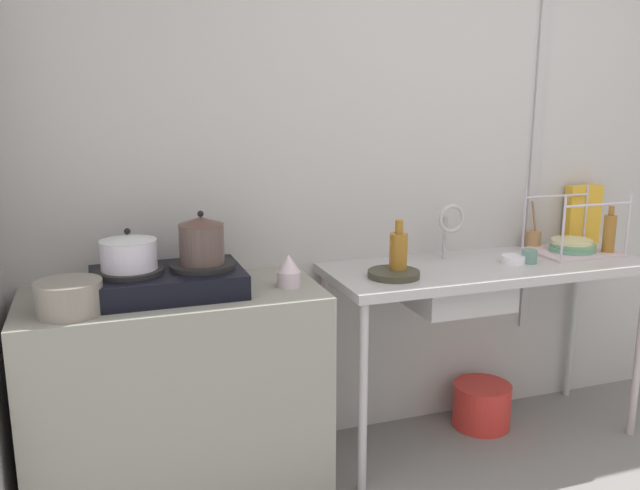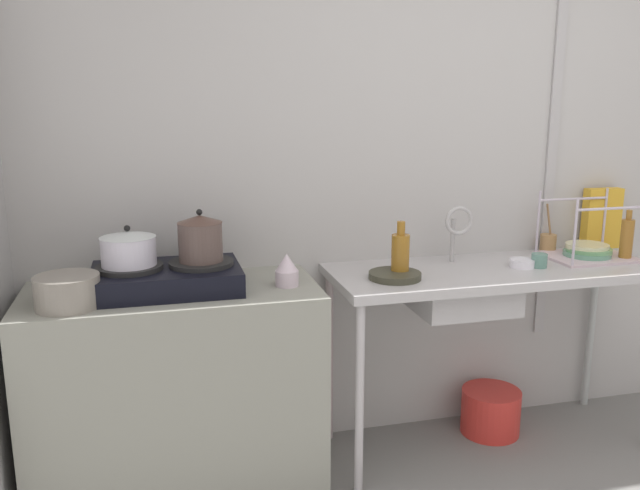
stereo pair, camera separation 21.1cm
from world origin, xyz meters
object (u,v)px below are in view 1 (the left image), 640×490
Objects in this scene: stove at (168,281)px; bottle_by_sink at (398,253)px; bucket_on_floor at (482,405)px; bottle_by_rack at (609,234)px; frying_pan at (394,274)px; faucet at (450,223)px; cup_by_rack at (529,256)px; utensil_jar at (533,238)px; cereal_box at (582,214)px; pot_beside_stove at (69,298)px; percolator at (289,271)px; pot_on_left_burner at (129,252)px; sink_basin at (458,288)px; pot_on_right_burner at (202,240)px; dish_rack at (573,246)px; small_bowl_on_drainboard at (513,259)px.

bottle_by_sink reaches higher than stove.
stove is at bearing -176.76° from bucket_on_floor.
frying_pan is at bearing -178.20° from bottle_by_rack.
faucet reaches higher than cup_by_rack.
faucet is 1.13× the size of utensil_jar.
pot_beside_stove is at bearing -169.49° from cereal_box.
percolator is (0.81, 0.07, 0.01)m from pot_beside_stove.
faucet is at bearing 4.13° from pot_on_left_burner.
sink_basin is 0.64m from utensil_jar.
bottle_by_rack is 0.78× the size of cereal_box.
utensil_jar is at bearing 17.07° from frying_pan.
bottle_by_rack is (0.46, 0.02, 0.07)m from cup_by_rack.
dish_rack is (1.78, 0.04, -0.16)m from pot_on_right_burner.
percolator is at bearing -172.17° from bucket_on_floor.
stove is at bearing 20.68° from pot_beside_stove.
pot_beside_stove is at bearing -176.91° from small_bowl_on_drainboard.
bucket_on_floor is (1.35, 0.08, -0.94)m from pot_on_right_burner.
pot_beside_stove is 1.73× the size of percolator.
dish_rack reaches higher than bucket_on_floor.
bucket_on_floor is (1.62, 0.08, -0.92)m from pot_on_left_burner.
percolator is (0.33, -0.06, -0.14)m from pot_on_right_burner.
cereal_box is at bearing 12.44° from bottle_by_sink.
faucet is at bearing 23.34° from bottle_by_sink.
bottle_by_sink is at bearing 178.87° from cup_by_rack.
cup_by_rack reaches higher than frying_pan.
bucket_on_floor is at bearing 2.97° from pot_on_left_burner.
sink_basin is (1.11, -0.04, -0.29)m from pot_on_right_burner.
pot_on_right_burner is at bearing -178.62° from dish_rack.
percolator is at bearing -9.72° from pot_on_right_burner.
pot_beside_stove is 1.30m from bottle_by_sink.
pot_on_left_burner is 0.54× the size of dish_rack.
small_bowl_on_drainboard is 0.59m from bottle_by_sink.
pot_on_left_burner is at bearing -173.88° from utensil_jar.
pot_on_right_burner reaches higher than faucet.
faucet is 0.68× the size of dish_rack.
percolator is 1.91× the size of cup_by_rack.
bottle_by_rack is at bearing 2.39° from pot_beside_stove.
dish_rack is 0.28m from cereal_box.
dish_rack is 3.58× the size of small_bowl_on_drainboard.
utensil_jar is (0.54, 0.11, -0.13)m from faucet.
bottle_by_rack is (1.14, 0.04, 0.09)m from frying_pan.
small_bowl_on_drainboard reaches higher than sink_basin.
pot_on_left_burner reaches higher than percolator.
stove is at bearing 177.66° from bottle_by_sink.
bottle_by_rack is (2.41, 0.10, 0.04)m from pot_beside_stove.
sink_basin is at bearing -1.59° from pot_on_left_burner.
cup_by_rack is 0.64× the size of small_bowl_on_drainboard.
frying_pan is 1.15m from bottle_by_rack.
pot_on_left_burner is 0.96× the size of frying_pan.
dish_rack is at bearing 4.83° from bottle_by_sink.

